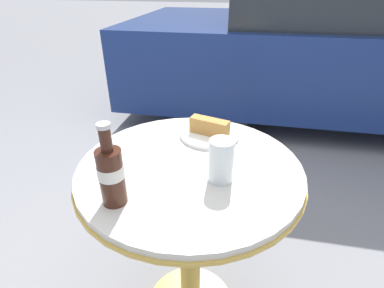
# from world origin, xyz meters

# --- Properties ---
(bistro_table) EXTENTS (0.67, 0.67, 0.69)m
(bistro_table) POSITION_xyz_m (0.00, 0.00, 0.53)
(bistro_table) COLOR gold
(bistro_table) RESTS_ON ground_plane
(cola_bottle_left) EXTENTS (0.06, 0.06, 0.21)m
(cola_bottle_left) POSITION_xyz_m (-0.15, -0.20, 0.77)
(cola_bottle_left) COLOR #3D1E14
(cola_bottle_left) RESTS_ON bistro_table
(drinking_glass) EXTENTS (0.07, 0.07, 0.12)m
(drinking_glass) POSITION_xyz_m (0.10, -0.06, 0.75)
(drinking_glass) COLOR silver
(drinking_glass) RESTS_ON bistro_table
(lunch_plate_near) EXTENTS (0.20, 0.20, 0.07)m
(lunch_plate_near) POSITION_xyz_m (0.03, 0.18, 0.71)
(lunch_plate_near) COLOR white
(lunch_plate_near) RESTS_ON bistro_table
(parked_car) EXTENTS (4.37, 1.78, 1.37)m
(parked_car) POSITION_xyz_m (1.18, 2.29, 0.64)
(parked_car) COLOR navy
(parked_car) RESTS_ON ground_plane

